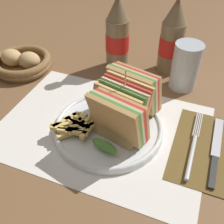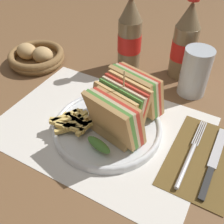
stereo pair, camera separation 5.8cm
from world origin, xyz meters
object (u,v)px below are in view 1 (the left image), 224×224
club_sandwich (125,106)px  knife (216,150)px  glass_near (185,66)px  coke_bottle_near (117,35)px  coke_bottle_far (172,38)px  bread_basket (22,62)px  plate_main (109,127)px  fork (193,149)px

club_sandwich → knife: size_ratio=1.08×
glass_near → club_sandwich: bearing=-112.9°
club_sandwich → coke_bottle_near: bearing=113.9°
club_sandwich → coke_bottle_far: size_ratio=0.91×
bread_basket → plate_main: bearing=-23.6°
plate_main → glass_near: (0.12, 0.23, 0.05)m
fork → glass_near: glass_near is taller
coke_bottle_near → glass_near: 0.21m
glass_near → bread_basket: (-0.46, -0.09, -0.04)m
coke_bottle_far → coke_bottle_near: bearing=-166.3°
plate_main → bread_basket: bearing=156.4°
plate_main → coke_bottle_near: coke_bottle_near is taller
fork → bread_basket: bearing=164.9°
club_sandwich → bread_basket: size_ratio=1.27×
plate_main → coke_bottle_near: size_ratio=1.05×
knife → club_sandwich: bearing=-177.9°
club_sandwich → glass_near: 0.23m
coke_bottle_near → bread_basket: (-0.26, -0.12, -0.08)m
fork → knife: size_ratio=1.00×
fork → club_sandwich: bearing=176.5°
fork → knife: fork is taller
club_sandwich → glass_near: bearing=67.1°
club_sandwich → knife: (0.20, 0.01, -0.07)m
fork → knife: bearing=20.1°
plate_main → coke_bottle_far: (0.07, 0.30, 0.09)m
knife → coke_bottle_near: size_ratio=0.84×
coke_bottle_near → knife: bearing=-37.8°
plate_main → glass_near: bearing=62.0°
fork → glass_near: (-0.06, 0.23, 0.05)m
club_sandwich → coke_bottle_far: 0.29m
plate_main → bread_basket: size_ratio=1.46×
plate_main → fork: size_ratio=1.24×
knife → fork: bearing=-159.9°
plate_main → coke_bottle_far: 0.32m
coke_bottle_far → glass_near: size_ratio=1.86×
plate_main → fork: bearing=1.7°
coke_bottle_near → bread_basket: 0.29m
glass_near → bread_basket: size_ratio=0.75×
coke_bottle_near → glass_near: coke_bottle_near is taller
glass_near → bread_basket: 0.47m
plate_main → fork: (0.19, 0.01, -0.00)m
fork → coke_bottle_near: coke_bottle_near is taller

